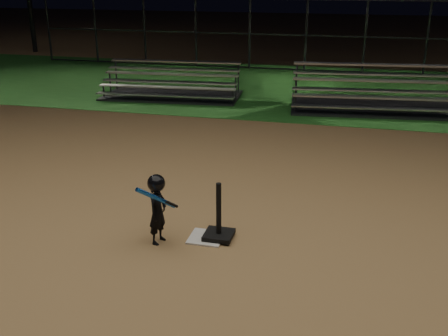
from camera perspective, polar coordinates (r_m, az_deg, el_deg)
ground at (r=7.25m, az=-1.90°, el=-7.51°), size 80.00×80.00×0.00m
grass_strip at (r=16.61m, az=7.50°, el=8.46°), size 60.00×8.00×0.01m
home_plate at (r=7.24m, az=-1.90°, el=-7.43°), size 0.45×0.45×0.02m
batting_tee at (r=7.17m, az=-0.56°, el=-6.35°), size 0.38×0.38×0.78m
child_batter at (r=6.98m, az=-7.12°, el=-4.14°), size 0.42×0.58×0.96m
bleacher_left at (r=15.34m, az=-5.61°, el=8.27°), size 3.93×2.13×0.93m
bleacher_right at (r=14.41m, az=16.01°, el=6.90°), size 4.54×2.55×1.07m
backstop_fence at (r=19.36m, az=8.75°, el=13.82°), size 20.08×0.08×2.50m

